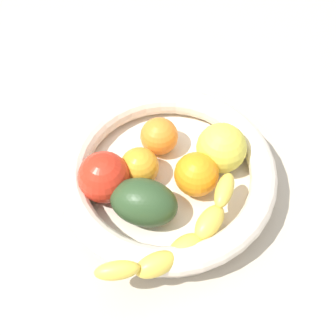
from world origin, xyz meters
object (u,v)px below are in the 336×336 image
at_px(apple_yellow, 221,148).
at_px(banana_draped_left, 181,241).
at_px(orange_mid_left, 159,136).
at_px(avocado_dark, 144,202).
at_px(orange_front, 140,165).
at_px(orange_mid_right, 196,174).
at_px(tomato_red, 104,177).
at_px(fruit_bowl, 168,177).

bearing_deg(apple_yellow, banana_draped_left, 163.22).
xyz_separation_m(orange_mid_left, apple_yellow, (-0.02, -0.09, 0.01)).
bearing_deg(apple_yellow, avocado_dark, 134.52).
bearing_deg(orange_mid_left, apple_yellow, -101.51).
relative_size(orange_front, orange_mid_right, 0.89).
distance_m(banana_draped_left, avocado_dark, 0.07).
distance_m(orange_mid_right, avocado_dark, 0.08).
bearing_deg(tomato_red, banana_draped_left, -125.73).
relative_size(orange_mid_right, tomato_red, 0.87).
height_order(orange_mid_left, apple_yellow, apple_yellow).
bearing_deg(tomato_red, fruit_bowl, -71.92).
bearing_deg(orange_mid_right, avocado_dark, 128.04).
bearing_deg(orange_front, banana_draped_left, -148.50).
bearing_deg(orange_front, tomato_red, 124.33).
bearing_deg(orange_front, apple_yellow, -72.64).
bearing_deg(fruit_bowl, banana_draped_left, -165.51).
bearing_deg(tomato_red, apple_yellow, -67.34).
distance_m(banana_draped_left, apple_yellow, 0.15).
relative_size(banana_draped_left, apple_yellow, 2.39).
xyz_separation_m(fruit_bowl, orange_front, (0.00, 0.04, 0.02)).
relative_size(fruit_bowl, banana_draped_left, 1.78).
relative_size(fruit_bowl, apple_yellow, 4.25).
bearing_deg(avocado_dark, orange_front, 12.89).
distance_m(orange_front, apple_yellow, 0.12).
xyz_separation_m(apple_yellow, avocado_dark, (-0.10, 0.10, -0.00)).
height_order(orange_front, avocado_dark, avocado_dark).
bearing_deg(orange_mid_right, orange_mid_left, 42.83).
distance_m(fruit_bowl, orange_front, 0.04).
xyz_separation_m(orange_front, tomato_red, (-0.03, 0.04, 0.01)).
bearing_deg(banana_draped_left, orange_mid_right, -6.74).
bearing_deg(fruit_bowl, avocado_dark, 156.10).
bearing_deg(avocado_dark, tomato_red, 61.88).
bearing_deg(banana_draped_left, avocado_dark, 47.41).
height_order(apple_yellow, tomato_red, same).
xyz_separation_m(banana_draped_left, orange_mid_left, (0.16, 0.05, -0.00)).
height_order(apple_yellow, avocado_dark, apple_yellow).
distance_m(apple_yellow, tomato_red, 0.17).
bearing_deg(avocado_dark, apple_yellow, -45.48).
relative_size(orange_mid_left, apple_yellow, 0.77).
xyz_separation_m(fruit_bowl, avocado_dark, (-0.06, 0.03, 0.02)).
bearing_deg(apple_yellow, orange_mid_right, 144.41).
bearing_deg(banana_draped_left, orange_mid_left, 15.85).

